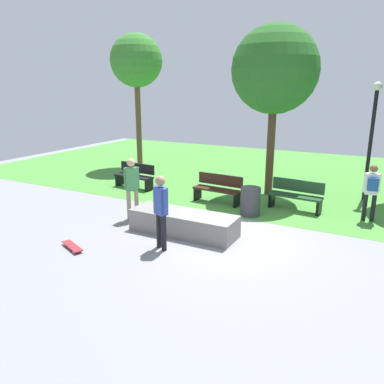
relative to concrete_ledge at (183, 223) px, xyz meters
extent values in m
plane|color=gray|center=(0.94, 0.37, -0.28)|extent=(28.00, 28.00, 0.00)
cube|color=#478C38|center=(0.94, 8.06, -0.27)|extent=(26.60, 12.63, 0.01)
cube|color=gray|center=(0.00, 0.00, 0.00)|extent=(2.80, 0.92, 0.56)
cube|color=#1E4C8C|center=(-0.53, -0.18, 0.44)|extent=(0.31, 0.34, 0.32)
cylinder|color=black|center=(-0.08, -1.04, 0.15)|extent=(0.12, 0.12, 0.85)
cylinder|color=black|center=(0.12, -1.14, 0.15)|extent=(0.12, 0.12, 0.85)
cube|color=#2D4799|center=(0.02, -1.09, 0.89)|extent=(0.38, 0.32, 0.64)
cylinder|color=#2D4799|center=(-0.13, -1.02, 0.92)|extent=(0.09, 0.09, 0.59)
cylinder|color=#2D4799|center=(0.18, -1.17, 0.92)|extent=(0.09, 0.09, 0.59)
sphere|color=#9E7556|center=(0.02, -1.09, 1.35)|extent=(0.23, 0.23, 0.23)
cylinder|color=tan|center=(-1.89, 0.22, 0.15)|extent=(0.12, 0.12, 0.86)
cylinder|color=tan|center=(-1.73, 0.37, 0.15)|extent=(0.12, 0.12, 0.86)
cube|color=#3F8C4C|center=(-1.81, 0.29, 0.90)|extent=(0.37, 0.37, 0.64)
cylinder|color=#3F8C4C|center=(-1.93, 0.17, 0.92)|extent=(0.09, 0.09, 0.59)
cylinder|color=#3F8C4C|center=(-1.69, 0.41, 0.92)|extent=(0.09, 0.09, 0.59)
sphere|color=tan|center=(-1.81, 0.29, 1.37)|extent=(0.23, 0.23, 0.23)
cube|color=#A5262D|center=(-1.82, -2.08, -0.21)|extent=(0.81, 0.50, 0.02)
cylinder|color=silver|center=(-2.11, -2.04, -0.25)|extent=(0.06, 0.05, 0.06)
cylinder|color=silver|center=(-2.05, -1.89, -0.25)|extent=(0.06, 0.05, 0.06)
cylinder|color=silver|center=(-1.59, -2.26, -0.25)|extent=(0.06, 0.05, 0.06)
cylinder|color=silver|center=(-1.53, -2.11, -0.25)|extent=(0.06, 0.05, 0.06)
cube|color=#1E4223|center=(2.09, 3.23, 0.17)|extent=(1.63, 0.58, 0.06)
cube|color=#1E4223|center=(2.11, 3.45, 0.45)|extent=(1.60, 0.20, 0.36)
cube|color=black|center=(2.83, 3.17, -0.05)|extent=(0.12, 0.40, 0.45)
cube|color=black|center=(1.36, 3.30, -0.05)|extent=(0.12, 0.40, 0.45)
cube|color=black|center=(-3.84, 3.11, 0.17)|extent=(1.64, 0.61, 0.06)
cube|color=black|center=(-3.82, 3.33, 0.45)|extent=(1.60, 0.23, 0.36)
cube|color=black|center=(-3.11, 3.03, -0.05)|extent=(0.12, 0.40, 0.45)
cube|color=black|center=(-4.57, 3.19, -0.05)|extent=(0.12, 0.40, 0.45)
cube|color=#331E14|center=(-0.32, 2.82, 0.17)|extent=(1.63, 0.58, 0.06)
cube|color=#331E14|center=(-0.31, 3.04, 0.45)|extent=(1.60, 0.20, 0.36)
cube|color=black|center=(0.41, 2.75, -0.05)|extent=(0.11, 0.40, 0.45)
cube|color=black|center=(-1.06, 2.88, -0.05)|extent=(0.11, 0.40, 0.45)
cylinder|color=#4C3823|center=(0.84, 4.65, 1.39)|extent=(0.27, 0.27, 3.34)
sphere|color=#286623|center=(0.84, 4.65, 3.92)|extent=(2.86, 2.86, 2.86)
cylinder|color=brown|center=(-6.05, 6.62, 1.77)|extent=(0.25, 0.25, 4.10)
sphere|color=#387F2D|center=(-6.05, 6.62, 4.52)|extent=(2.34, 2.34, 2.34)
cylinder|color=black|center=(3.89, 5.47, 1.50)|extent=(0.12, 0.12, 3.55)
sphere|color=silver|center=(3.89, 5.47, 3.39)|extent=(0.28, 0.28, 0.28)
cylinder|color=#333338|center=(1.04, 2.16, 0.14)|extent=(0.59, 0.59, 0.84)
cylinder|color=black|center=(4.04, 3.22, 0.11)|extent=(0.12, 0.12, 0.78)
cylinder|color=black|center=(4.25, 3.26, 0.11)|extent=(0.12, 0.12, 0.78)
cube|color=white|center=(4.15, 3.24, 0.80)|extent=(0.35, 0.26, 0.59)
cylinder|color=white|center=(3.98, 3.20, 0.82)|extent=(0.09, 0.09, 0.54)
cylinder|color=white|center=(4.31, 3.27, 0.82)|extent=(0.09, 0.09, 0.54)
sphere|color=brown|center=(4.15, 3.24, 1.23)|extent=(0.21, 0.21, 0.21)
cube|color=#1E4C8C|center=(4.18, 3.08, 0.83)|extent=(0.29, 0.21, 0.36)
camera|label=1|loc=(4.46, -7.99, 3.36)|focal=35.37mm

